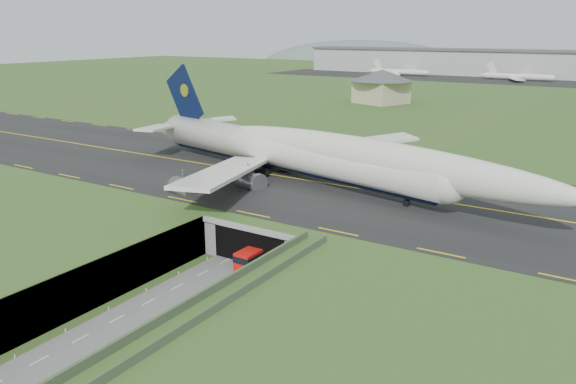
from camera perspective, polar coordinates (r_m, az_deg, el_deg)
The scene contains 10 objects.
ground at distance 75.01m, azimuth -7.63°, elevation -9.44°, with size 900.00×900.00×0.00m, color #335A24.
airfield_deck at distance 73.77m, azimuth -7.72°, elevation -7.34°, with size 800.00×800.00×6.00m, color gray.
trench_road at distance 70.03m, azimuth -11.63°, elevation -11.50°, with size 12.00×75.00×0.20m, color slate.
taxiway at distance 98.77m, azimuth 4.53°, elevation 0.74°, with size 800.00×44.00×0.18m, color black.
tunnel_portal at distance 86.15m, azimuth -0.60°, elevation -3.45°, with size 17.00×22.30×6.00m.
guideway at distance 53.50m, azimuth -11.96°, elevation -14.39°, with size 3.00×53.00×7.05m.
jumbo_jet at distance 98.47m, azimuth 2.23°, elevation 3.88°, with size 91.77×58.72×19.84m.
shuttle_tram at distance 79.37m, azimuth -3.30°, elevation -6.59°, with size 2.85×7.02×2.85m.
service_building at distance 213.53m, azimuth 9.48°, elevation 10.83°, with size 29.08×29.08×12.41m.
cargo_terminal at distance 354.09m, azimuth 25.63°, elevation 11.61°, with size 320.00×67.00×15.60m.
Camera 1 is at (44.12, -51.44, 32.15)m, focal length 35.00 mm.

